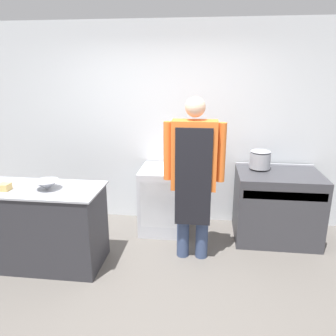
% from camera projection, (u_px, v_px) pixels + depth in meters
% --- Properties ---
extents(ground_plane, '(14.00, 14.00, 0.00)m').
position_uv_depth(ground_plane, '(146.00, 298.00, 3.10)').
color(ground_plane, '#5B5651').
extents(wall_back, '(8.00, 0.05, 2.70)m').
position_uv_depth(wall_back, '(169.00, 126.00, 4.45)').
color(wall_back, silver).
rests_on(wall_back, ground_plane).
extents(prep_counter, '(1.37, 0.63, 0.89)m').
position_uv_depth(prep_counter, '(41.00, 226.00, 3.56)').
color(prep_counter, '#2D2D33').
rests_on(prep_counter, ground_plane).
extents(stove, '(1.01, 0.74, 0.89)m').
position_uv_depth(stove, '(276.00, 206.00, 4.12)').
color(stove, '#38383D').
rests_on(stove, ground_plane).
extents(fridge_unit, '(0.63, 0.65, 0.85)m').
position_uv_depth(fridge_unit, '(165.00, 199.00, 4.36)').
color(fridge_unit, silver).
rests_on(fridge_unit, ground_plane).
extents(person_cook, '(0.66, 0.24, 1.82)m').
position_uv_depth(person_cook, '(194.00, 170.00, 3.51)').
color(person_cook, '#38476B').
rests_on(person_cook, ground_plane).
extents(mixing_bowl, '(0.26, 0.26, 0.09)m').
position_uv_depth(mixing_bowl, '(47.00, 185.00, 3.39)').
color(mixing_bowl, '#9EA0A8').
rests_on(mixing_bowl, prep_counter).
extents(plastic_tub, '(0.11, 0.11, 0.07)m').
position_uv_depth(plastic_tub, '(5.00, 187.00, 3.36)').
color(plastic_tub, '#D8B266').
rests_on(plastic_tub, prep_counter).
extents(stock_pot, '(0.26, 0.26, 0.24)m').
position_uv_depth(stock_pot, '(260.00, 159.00, 4.11)').
color(stock_pot, '#9EA0A8').
rests_on(stock_pot, stove).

